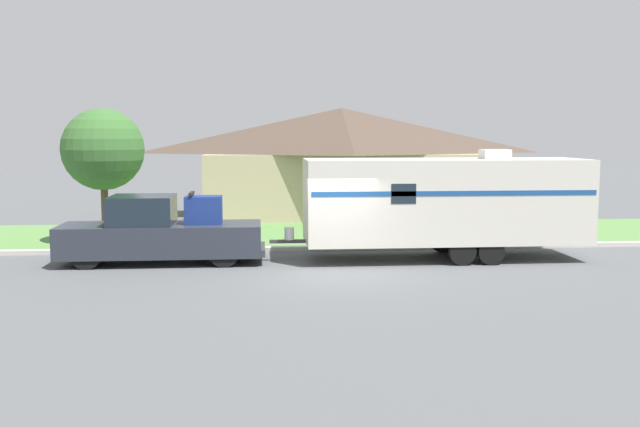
{
  "coord_description": "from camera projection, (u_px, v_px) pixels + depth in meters",
  "views": [
    {
      "loc": [
        -1.99,
        -18.75,
        3.72
      ],
      "look_at": [
        -0.2,
        1.92,
        1.4
      ],
      "focal_mm": 40.0,
      "sensor_mm": 36.0,
      "label": 1
    }
  ],
  "objects": [
    {
      "name": "ground_plane",
      "position": [
        334.0,
        273.0,
        19.14
      ],
      "size": [
        120.0,
        120.0,
        0.0
      ],
      "primitive_type": "plane",
      "color": "#515456"
    },
    {
      "name": "curb_strip",
      "position": [
        321.0,
        248.0,
        22.85
      ],
      "size": [
        80.0,
        0.3,
        0.14
      ],
      "color": "beige",
      "rests_on": "ground_plane"
    },
    {
      "name": "lawn_strip",
      "position": [
        313.0,
        234.0,
        26.47
      ],
      "size": [
        80.0,
        7.0,
        0.03
      ],
      "color": "#568442",
      "rests_on": "ground_plane"
    },
    {
      "name": "house_across_street",
      "position": [
        342.0,
        160.0,
        32.71
      ],
      "size": [
        13.25,
        6.5,
        4.9
      ],
      "color": "tan",
      "rests_on": "ground_plane"
    },
    {
      "name": "pickup_truck",
      "position": [
        160.0,
        233.0,
        20.53
      ],
      "size": [
        5.85,
        1.9,
        2.06
      ],
      "color": "black",
      "rests_on": "ground_plane"
    },
    {
      "name": "travel_trailer",
      "position": [
        445.0,
        201.0,
        21.15
      ],
      "size": [
        9.36,
        2.49,
        3.27
      ],
      "color": "black",
      "rests_on": "ground_plane"
    },
    {
      "name": "mailbox",
      "position": [
        419.0,
        218.0,
        23.58
      ],
      "size": [
        0.48,
        0.2,
        1.22
      ],
      "color": "brown",
      "rests_on": "ground_plane"
    },
    {
      "name": "tree_in_yard",
      "position": [
        103.0,
        150.0,
        23.79
      ],
      "size": [
        2.74,
        2.74,
        4.58
      ],
      "color": "brown",
      "rests_on": "ground_plane"
    }
  ]
}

